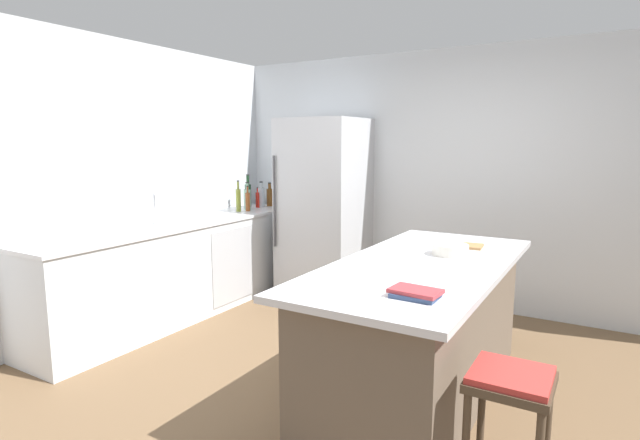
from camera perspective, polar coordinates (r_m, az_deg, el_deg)
The scene contains 18 objects.
ground_plane at distance 3.61m, azimuth 2.35°, elevation -18.77°, with size 7.20×7.20×0.00m, color brown.
wall_rear at distance 5.30m, azimuth 14.11°, elevation 4.54°, with size 6.00×0.10×2.60m, color silver.
wall_left at distance 4.88m, azimuth -23.84°, elevation 3.70°, with size 0.10×6.00×2.60m, color silver.
counter_run_left at distance 5.08m, azimuth -15.55°, elevation -5.30°, with size 0.67×3.09×0.92m.
kitchen_island at distance 3.41m, azimuth 11.38°, elevation -12.12°, with size 0.99×2.23×0.91m.
refrigerator at distance 5.42m, azimuth 0.46°, elevation 1.30°, with size 0.83×0.79×1.93m.
bar_stool at distance 2.53m, azimuth 20.87°, elevation -18.39°, with size 0.36×0.36×0.66m.
sink_faucet at distance 4.85m, azimuth -18.26°, elevation 1.31°, with size 0.15×0.05×0.30m.
whiskey_bottle at distance 6.03m, azimuth -5.77°, elevation 2.69°, with size 0.08×0.08×0.28m.
soda_bottle at distance 5.98m, azimuth -6.73°, elevation 2.70°, with size 0.08×0.08×0.30m.
hot_sauce_bottle at distance 5.91m, azimuth -7.15°, elevation 2.34°, with size 0.04×0.04×0.24m.
wine_bottle at distance 5.86m, azimuth -8.22°, elevation 2.87°, with size 0.07×0.07×0.39m.
gin_bottle at distance 5.74m, azimuth -8.30°, elevation 2.44°, with size 0.08×0.08×0.31m.
vinegar_bottle at distance 5.62m, azimuth -8.26°, elevation 2.15°, with size 0.05×0.05×0.28m.
olive_oil_bottle at distance 5.59m, azimuth -9.32°, elevation 2.35°, with size 0.05×0.05×0.34m.
cookbook_stack at distance 2.55m, azimuth 10.87°, elevation -8.21°, with size 0.26×0.18×0.04m.
mixing_bowl at distance 3.53m, azimuth 14.66°, elevation -3.29°, with size 0.24×0.24×0.07m.
cutting_board at distance 3.84m, azimuth 15.94°, elevation -2.80°, with size 0.31×0.22×0.02m.
Camera 1 is at (1.51, -2.82, 1.67)m, focal length 27.99 mm.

